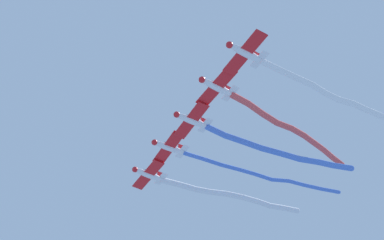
{
  "coord_description": "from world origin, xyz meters",
  "views": [
    {
      "loc": [
        -37.17,
        -42.05,
        7.34
      ],
      "look_at": [
        0.31,
        -5.92,
        60.26
      ],
      "focal_mm": 50.52,
      "sensor_mm": 36.0,
      "label": 1
    }
  ],
  "objects_px": {
    "airplane_slot": "(216,87)",
    "airplane_trail": "(245,53)",
    "airplane_lead": "(148,174)",
    "airplane_right_wing": "(191,120)",
    "airplane_left_wing": "(169,147)"
  },
  "relations": [
    {
      "from": "airplane_lead",
      "to": "airplane_left_wing",
      "type": "distance_m",
      "value": 6.67
    },
    {
      "from": "airplane_lead",
      "to": "airplane_right_wing",
      "type": "xyz_separation_m",
      "value": [
        -3.8,
        -12.79,
        0.0
      ]
    },
    {
      "from": "airplane_slot",
      "to": "airplane_trail",
      "type": "relative_size",
      "value": 1.0
    },
    {
      "from": "airplane_left_wing",
      "to": "airplane_right_wing",
      "type": "xyz_separation_m",
      "value": [
        -1.9,
        -6.4,
        -0.3
      ]
    },
    {
      "from": "airplane_slot",
      "to": "airplane_right_wing",
      "type": "bearing_deg",
      "value": -93.2
    },
    {
      "from": "airplane_lead",
      "to": "airplane_right_wing",
      "type": "distance_m",
      "value": 13.35
    },
    {
      "from": "airplane_left_wing",
      "to": "airplane_trail",
      "type": "height_order",
      "value": "airplane_left_wing"
    },
    {
      "from": "airplane_slot",
      "to": "airplane_lead",
      "type": "bearing_deg",
      "value": -93.2
    },
    {
      "from": "airplane_slot",
      "to": "airplane_trail",
      "type": "height_order",
      "value": "airplane_slot"
    },
    {
      "from": "airplane_trail",
      "to": "airplane_left_wing",
      "type": "bearing_deg",
      "value": -91.56
    },
    {
      "from": "airplane_lead",
      "to": "airplane_slot",
      "type": "relative_size",
      "value": 1.0
    },
    {
      "from": "airplane_slot",
      "to": "airplane_trail",
      "type": "xyz_separation_m",
      "value": [
        -1.9,
        -6.4,
        -0.3
      ]
    },
    {
      "from": "airplane_left_wing",
      "to": "airplane_right_wing",
      "type": "relative_size",
      "value": 1.0
    },
    {
      "from": "airplane_trail",
      "to": "airplane_right_wing",
      "type": "bearing_deg",
      "value": -91.56
    },
    {
      "from": "airplane_trail",
      "to": "airplane_lead",
      "type": "bearing_deg",
      "value": -91.56
    }
  ]
}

